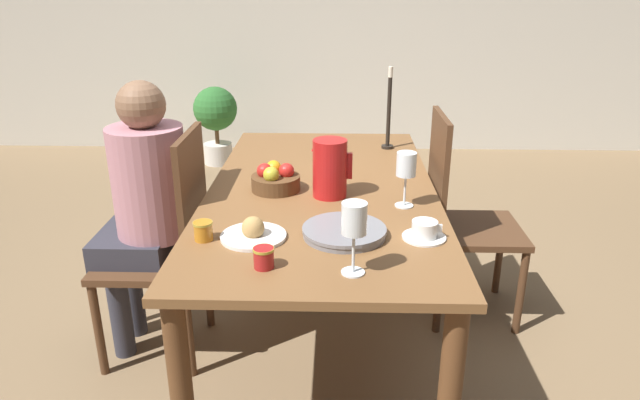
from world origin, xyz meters
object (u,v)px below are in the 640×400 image
at_px(chair_opposite, 460,215).
at_px(teacup_near_person, 425,231).
at_px(teacup_across, 331,162).
at_px(jam_jar_red, 264,257).
at_px(red_pitcher, 330,168).
at_px(serving_tray, 344,232).
at_px(bread_plate, 253,233).
at_px(fruit_bowl, 275,179).
at_px(jam_jar_amber, 203,230).
at_px(potted_plant, 216,116).
at_px(wine_glass_water, 406,167).
at_px(wine_glass_juice, 354,222).
at_px(chair_person_side, 169,244).
at_px(person_seated, 144,198).
at_px(candlestick_tall, 389,116).

height_order(chair_opposite, teacup_near_person, chair_opposite).
bearing_deg(teacup_across, jam_jar_red, -101.11).
distance_m(red_pitcher, serving_tray, 0.39).
xyz_separation_m(bread_plate, fruit_bowl, (0.03, 0.46, 0.03)).
relative_size(jam_jar_red, fruit_bowl, 0.32).
relative_size(red_pitcher, jam_jar_amber, 3.56).
height_order(jam_jar_red, fruit_bowl, fruit_bowl).
xyz_separation_m(teacup_across, bread_plate, (-0.25, -0.75, -0.01)).
bearing_deg(teacup_across, potted_plant, 113.20).
distance_m(wine_glass_water, teacup_across, 0.55).
bearing_deg(bread_plate, teacup_across, 71.80).
height_order(serving_tray, jam_jar_amber, jam_jar_amber).
bearing_deg(potted_plant, jam_jar_red, -75.93).
xyz_separation_m(fruit_bowl, potted_plant, (-0.81, 2.69, -0.37)).
height_order(teacup_across, potted_plant, teacup_across).
bearing_deg(bread_plate, wine_glass_juice, -35.54).
bearing_deg(serving_tray, wine_glass_juice, -84.85).
relative_size(chair_person_side, potted_plant, 1.45).
bearing_deg(potted_plant, teacup_across, -66.80).
bearing_deg(jam_jar_amber, chair_opposite, 38.21).
height_order(chair_opposite, potted_plant, chair_opposite).
bearing_deg(jam_jar_red, person_seated, 130.93).
relative_size(wine_glass_water, jam_jar_amber, 3.28).
distance_m(wine_glass_water, candlestick_tall, 0.78).
bearing_deg(candlestick_tall, bread_plate, -116.01).
bearing_deg(bread_plate, teacup_near_person, 1.49).
bearing_deg(teacup_across, person_seated, -159.56).
distance_m(person_seated, wine_glass_water, 1.08).
relative_size(teacup_near_person, jam_jar_red, 2.27).
distance_m(teacup_near_person, potted_plant, 3.42).
xyz_separation_m(teacup_near_person, potted_plant, (-1.34, 3.13, -0.35)).
height_order(wine_glass_water, fruit_bowl, wine_glass_water).
bearing_deg(person_seated, wine_glass_juice, -129.56).
distance_m(chair_opposite, teacup_near_person, 0.85).
height_order(wine_glass_water, jam_jar_amber, wine_glass_water).
relative_size(person_seated, teacup_near_person, 8.19).
height_order(person_seated, teacup_across, person_seated).
bearing_deg(wine_glass_water, jam_jar_amber, -155.30).
bearing_deg(jam_jar_amber, teacup_across, 62.14).
bearing_deg(candlestick_tall, chair_opposite, -42.88).
bearing_deg(red_pitcher, jam_jar_amber, -134.31).
distance_m(serving_tray, jam_jar_red, 0.33).
height_order(serving_tray, fruit_bowl, fruit_bowl).
bearing_deg(candlestick_tall, jam_jar_amber, -122.02).
distance_m(red_pitcher, candlestick_tall, 0.74).
bearing_deg(person_seated, red_pitcher, -95.15).
bearing_deg(candlestick_tall, wine_glass_juice, -98.88).
relative_size(person_seated, wine_glass_juice, 5.42).
bearing_deg(red_pitcher, person_seated, 174.85).
bearing_deg(candlestick_tall, serving_tray, -102.18).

